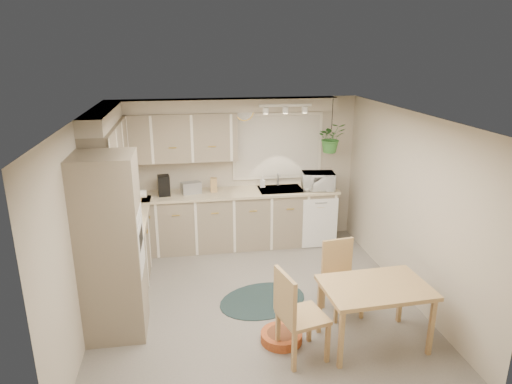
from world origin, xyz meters
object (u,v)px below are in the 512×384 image
chair_left (303,314)px  braided_rug (263,300)px  chair_back (344,280)px  dining_table (373,315)px  microwave (318,179)px  pet_bed (281,337)px

chair_left → braided_rug: (-0.22, 1.15, -0.50)m
chair_back → dining_table: bearing=92.9°
microwave → pet_bed: bearing=-106.3°
chair_left → pet_bed: bearing=-163.0°
chair_left → pet_bed: 0.55m
chair_back → pet_bed: chair_back is taller
pet_bed → chair_left: bearing=-59.7°
braided_rug → chair_left: bearing=-79.3°
dining_table → chair_left: chair_left is taller
dining_table → pet_bed: 1.05m
chair_left → pet_bed: size_ratio=2.16×
chair_left → chair_back: size_ratio=1.11×
pet_bed → dining_table: bearing=-10.7°
braided_rug → microwave: bearing=54.6°
chair_back → braided_rug: 1.11m
chair_left → microwave: bearing=147.5°
dining_table → braided_rug: dining_table is taller
dining_table → braided_rug: (-1.04, 1.06, -0.35)m
dining_table → chair_back: size_ratio=1.25×
microwave → dining_table: bearing=-85.7°
dining_table → chair_back: 0.65m
chair_back → pet_bed: bearing=19.2°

